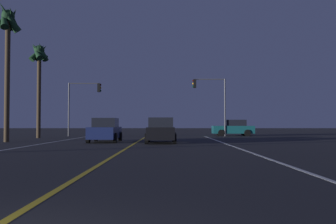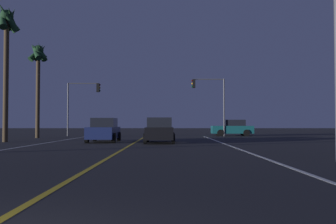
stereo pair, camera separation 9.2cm
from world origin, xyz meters
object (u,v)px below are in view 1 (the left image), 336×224
(car_crossing_side, at_px, (234,128))
(car_ahead_far, at_px, (161,131))
(traffic_light_near_left, at_px, (85,96))
(street_lamp_right_near, at_px, (326,29))
(car_oncoming, at_px, (106,130))
(traffic_light_near_right, at_px, (210,94))
(palm_tree_left_far, at_px, (40,61))
(palm_tree_left_mid, at_px, (9,32))

(car_crossing_side, distance_m, car_ahead_far, 15.95)
(traffic_light_near_left, bearing_deg, car_crossing_side, 3.43)
(car_crossing_side, height_order, street_lamp_right_near, street_lamp_right_near)
(car_oncoming, bearing_deg, car_ahead_far, 73.00)
(street_lamp_right_near, bearing_deg, car_oncoming, -53.42)
(traffic_light_near_right, bearing_deg, palm_tree_left_far, 16.70)
(car_ahead_far, distance_m, palm_tree_left_far, 15.33)
(car_oncoming, bearing_deg, traffic_light_near_right, 143.77)
(car_oncoming, relative_size, traffic_light_near_left, 0.78)
(palm_tree_left_mid, height_order, palm_tree_left_far, palm_tree_left_mid)
(car_crossing_side, xyz_separation_m, palm_tree_left_mid, (-18.31, -13.02, 6.98))
(traffic_light_near_right, relative_size, palm_tree_left_mid, 0.60)
(street_lamp_right_near, height_order, palm_tree_left_mid, palm_tree_left_mid)
(palm_tree_left_mid, bearing_deg, car_crossing_side, 35.41)
(street_lamp_right_near, relative_size, palm_tree_left_far, 0.82)
(car_ahead_far, bearing_deg, palm_tree_left_far, 53.25)
(car_oncoming, height_order, traffic_light_near_left, traffic_light_near_left)
(car_oncoming, bearing_deg, street_lamp_right_near, 36.58)
(palm_tree_left_mid, bearing_deg, traffic_light_near_left, 77.29)
(car_oncoming, xyz_separation_m, traffic_light_near_right, (8.78, 11.99, 3.58))
(car_ahead_far, distance_m, traffic_light_near_left, 15.88)
(palm_tree_left_mid, bearing_deg, traffic_light_near_right, 37.56)
(car_oncoming, distance_m, street_lamp_right_near, 17.12)
(traffic_light_near_right, height_order, street_lamp_right_near, street_lamp_right_near)
(car_oncoming, relative_size, traffic_light_near_right, 0.72)
(car_ahead_far, distance_m, palm_tree_left_mid, 13.00)
(car_oncoming, xyz_separation_m, car_crossing_side, (11.37, 12.92, 0.00))
(car_ahead_far, xyz_separation_m, palm_tree_left_far, (-11.24, 8.39, 6.18))
(car_crossing_side, bearing_deg, palm_tree_left_far, 17.14)
(car_ahead_far, bearing_deg, car_crossing_side, -27.61)
(car_ahead_far, relative_size, palm_tree_left_far, 0.49)
(traffic_light_near_left, height_order, palm_tree_left_mid, palm_tree_left_mid)
(car_ahead_far, xyz_separation_m, traffic_light_near_left, (-8.19, 13.21, 3.29))
(traffic_light_near_left, xyz_separation_m, palm_tree_left_far, (-3.05, -4.81, 2.89))
(traffic_light_near_right, bearing_deg, car_oncoming, 53.77)
(car_crossing_side, bearing_deg, traffic_light_near_right, 19.80)
(street_lamp_right_near, xyz_separation_m, palm_tree_left_mid, (-16.88, 13.31, 3.18))
(palm_tree_left_mid, xyz_separation_m, palm_tree_left_far, (-0.33, 7.27, -0.80))
(car_oncoming, distance_m, palm_tree_left_mid, 9.84)
(car_crossing_side, height_order, palm_tree_left_far, palm_tree_left_far)
(street_lamp_right_near, bearing_deg, traffic_light_near_right, -87.38)
(traffic_light_near_right, distance_m, palm_tree_left_mid, 20.11)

